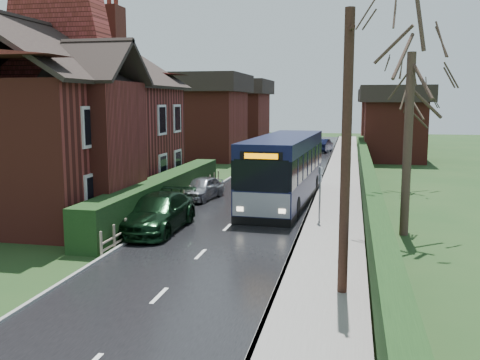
% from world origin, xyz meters
% --- Properties ---
extents(ground, '(140.00, 140.00, 0.00)m').
position_xyz_m(ground, '(0.00, 0.00, 0.00)').
color(ground, '#28401B').
rests_on(ground, ground).
extents(road, '(6.00, 100.00, 0.02)m').
position_xyz_m(road, '(0.00, 10.00, 0.01)').
color(road, black).
rests_on(road, ground).
extents(pavement, '(2.50, 100.00, 0.14)m').
position_xyz_m(pavement, '(4.25, 10.00, 0.07)').
color(pavement, slate).
rests_on(pavement, ground).
extents(kerb_right, '(0.12, 100.00, 0.14)m').
position_xyz_m(kerb_right, '(3.05, 10.00, 0.07)').
color(kerb_right, gray).
rests_on(kerb_right, ground).
extents(kerb_left, '(0.12, 100.00, 0.10)m').
position_xyz_m(kerb_left, '(-3.05, 10.00, 0.05)').
color(kerb_left, gray).
rests_on(kerb_left, ground).
extents(front_hedge, '(1.20, 16.00, 1.60)m').
position_xyz_m(front_hedge, '(-3.90, 5.00, 0.80)').
color(front_hedge, black).
rests_on(front_hedge, ground).
extents(picket_fence, '(0.10, 16.00, 0.90)m').
position_xyz_m(picket_fence, '(-3.15, 5.00, 0.45)').
color(picket_fence, tan).
rests_on(picket_fence, ground).
extents(right_wall_hedge, '(0.60, 50.00, 1.80)m').
position_xyz_m(right_wall_hedge, '(5.80, 10.00, 1.02)').
color(right_wall_hedge, maroon).
rests_on(right_wall_hedge, ground).
extents(brick_house, '(9.30, 14.60, 10.30)m').
position_xyz_m(brick_house, '(-8.73, 4.78, 4.38)').
color(brick_house, maroon).
rests_on(brick_house, ground).
extents(bus, '(3.12, 11.37, 3.42)m').
position_xyz_m(bus, '(1.60, 8.04, 1.70)').
color(bus, black).
rests_on(bus, ground).
extents(car_silver, '(1.98, 3.77, 1.22)m').
position_xyz_m(car_silver, '(-2.80, 8.01, 0.61)').
color(car_silver, '#AEAEB3').
rests_on(car_silver, ground).
extents(car_green, '(2.10, 5.08, 1.47)m').
position_xyz_m(car_green, '(-2.65, 0.98, 0.73)').
color(car_green, black).
rests_on(car_green, ground).
extents(car_distant, '(2.09, 4.34, 1.37)m').
position_xyz_m(car_distant, '(2.00, 36.38, 0.69)').
color(car_distant, black).
rests_on(car_distant, ground).
extents(bus_stop_sign, '(0.18, 0.37, 2.49)m').
position_xyz_m(bus_stop_sign, '(3.68, 3.40, 1.64)').
color(bus_stop_sign, slate).
rests_on(bus_stop_sign, ground).
extents(telegraph_pole, '(0.27, 0.96, 7.49)m').
position_xyz_m(telegraph_pole, '(4.80, -5.00, 3.79)').
color(telegraph_pole, black).
rests_on(telegraph_pole, ground).
extents(tree_right_near, '(4.64, 4.64, 10.02)m').
position_xyz_m(tree_right_near, '(7.03, 2.31, 7.48)').
color(tree_right_near, '#3A2A22').
rests_on(tree_right_near, ground).
extents(tree_right_far, '(4.09, 4.09, 7.91)m').
position_xyz_m(tree_right_far, '(8.13, 14.27, 5.91)').
color(tree_right_far, '#34281E').
rests_on(tree_right_far, ground).
extents(tree_house_side, '(4.84, 4.84, 11.01)m').
position_xyz_m(tree_house_side, '(-9.99, 10.68, 8.22)').
color(tree_house_side, '#32241E').
rests_on(tree_house_side, ground).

